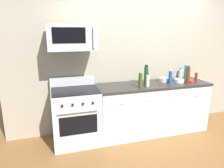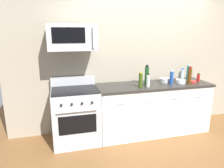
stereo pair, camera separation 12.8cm
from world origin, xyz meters
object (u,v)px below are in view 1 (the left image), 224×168
(bowl_steel_prep, at_px, (164,80))
(bottle_hot_sauce_red, at_px, (196,77))
(bottle_wine_amber, at_px, (188,75))
(bottle_wine_green, at_px, (146,75))
(bottle_olive_oil, at_px, (140,80))
(microwave, at_px, (72,37))
(bottle_vinegar_white, at_px, (148,80))
(bottle_sparkling_teal, at_px, (186,72))
(bottle_water_clear, at_px, (180,75))
(range_oven, at_px, (76,116))
(bottle_soda_blue, at_px, (170,77))
(bowl_red_small, at_px, (190,81))
(bowl_white_ceramic, at_px, (179,80))

(bowl_steel_prep, bearing_deg, bottle_hot_sauce_red, -10.45)
(bottle_wine_amber, bearing_deg, bottle_wine_green, 167.56)
(bottle_wine_green, bearing_deg, bottle_olive_oil, -137.57)
(microwave, distance_m, bottle_vinegar_white, 1.43)
(bottle_sparkling_teal, height_order, bottle_water_clear, bottle_sparkling_teal)
(range_oven, relative_size, bottle_wine_green, 3.07)
(bottle_hot_sauce_red, bearing_deg, bottle_water_clear, 159.75)
(bottle_sparkling_teal, bearing_deg, range_oven, -175.35)
(range_oven, height_order, bottle_hot_sauce_red, bottle_hot_sauce_red)
(bottle_soda_blue, distance_m, bottle_wine_amber, 0.32)
(microwave, distance_m, bottle_wine_amber, 2.13)
(range_oven, relative_size, bottle_soda_blue, 4.30)
(bottle_soda_blue, bearing_deg, bottle_sparkling_teal, 25.75)
(bottle_sparkling_teal, relative_size, bottle_water_clear, 1.20)
(bottle_soda_blue, bearing_deg, bottle_hot_sauce_red, 2.50)
(bottle_sparkling_teal, xyz_separation_m, bottle_wine_amber, (-0.21, -0.34, 0.01))
(microwave, xyz_separation_m, bottle_wine_amber, (2.01, -0.20, -0.68))
(bottle_vinegar_white, distance_m, bottle_wine_green, 0.17)
(bottle_wine_amber, height_order, bowl_red_small, bottle_wine_amber)
(bottle_water_clear, bearing_deg, bottle_vinegar_white, -165.29)
(bottle_hot_sauce_red, height_order, bowl_red_small, bottle_hot_sauce_red)
(bottle_wine_green, xyz_separation_m, bottle_wine_amber, (0.75, -0.17, -0.01))
(microwave, xyz_separation_m, bowl_white_ceramic, (1.91, -0.10, -0.80))
(bowl_steel_prep, bearing_deg, bottle_olive_oil, -158.00)
(range_oven, xyz_separation_m, bottle_soda_blue, (1.71, -0.06, 0.57))
(bottle_vinegar_white, height_order, bottle_hot_sauce_red, bottle_vinegar_white)
(range_oven, xyz_separation_m, bottle_hot_sauce_red, (2.29, -0.04, 0.53))
(bottle_soda_blue, distance_m, bowl_red_small, 0.43)
(microwave, xyz_separation_m, bowl_steel_prep, (1.66, 0.03, -0.79))
(bottle_vinegar_white, height_order, bowl_red_small, bottle_vinegar_white)
(range_oven, xyz_separation_m, bottle_wine_amber, (2.01, -0.16, 0.60))
(bottle_wine_green, height_order, bottle_water_clear, bottle_wine_green)
(bottle_sparkling_teal, bearing_deg, bowl_red_small, -108.77)
(bowl_white_ceramic, bearing_deg, bottle_wine_green, 174.81)
(bottle_vinegar_white, bearing_deg, bowl_white_ceramic, 7.62)
(bottle_wine_green, height_order, bottle_wine_amber, bottle_wine_green)
(bottle_olive_oil, xyz_separation_m, bottle_wine_amber, (0.93, 0.00, 0.02))
(bottle_olive_oil, bearing_deg, microwave, 169.30)
(bottle_vinegar_white, xyz_separation_m, bottle_sparkling_teal, (1.00, 0.32, 0.03))
(bottle_vinegar_white, relative_size, bottle_olive_oil, 0.86)
(bottle_water_clear, bearing_deg, bowl_white_ceramic, -130.29)
(bottle_wine_amber, bearing_deg, bottle_olive_oil, -179.86)
(bottle_sparkling_teal, height_order, bowl_red_small, bottle_sparkling_teal)
(bowl_steel_prep, bearing_deg, bottle_soda_blue, -70.75)
(bottle_olive_oil, height_order, bowl_white_ceramic, bottle_olive_oil)
(bottle_wine_amber, bearing_deg, bottle_vinegar_white, 179.01)
(bottle_vinegar_white, height_order, bottle_wine_amber, bottle_wine_amber)
(bottle_wine_amber, relative_size, bowl_white_ceramic, 1.79)
(microwave, bearing_deg, bowl_red_small, -3.90)
(microwave, distance_m, bottle_hot_sauce_red, 2.41)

